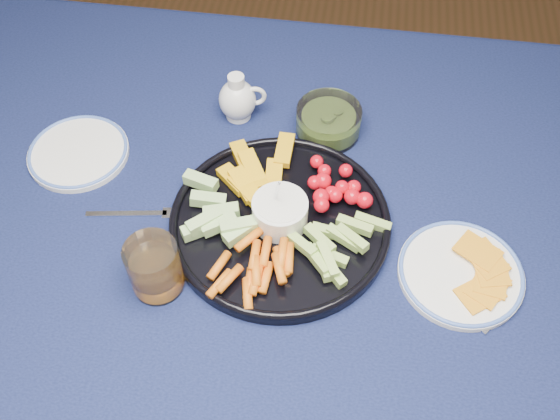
# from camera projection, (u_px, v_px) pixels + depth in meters

# --- Properties ---
(dining_table) EXTENTS (1.67, 1.07, 0.75)m
(dining_table) POSITION_uv_depth(u_px,v_px,m) (304.00, 235.00, 1.19)
(dining_table) COLOR #4C2C19
(dining_table) RESTS_ON ground
(crudite_platter) EXTENTS (0.38, 0.38, 0.12)m
(crudite_platter) POSITION_uv_depth(u_px,v_px,m) (278.00, 220.00, 1.08)
(crudite_platter) COLOR black
(crudite_platter) RESTS_ON dining_table
(creamer_pitcher) EXTENTS (0.09, 0.07, 0.10)m
(creamer_pitcher) POSITION_uv_depth(u_px,v_px,m) (238.00, 99.00, 1.22)
(creamer_pitcher) COLOR silver
(creamer_pitcher) RESTS_ON dining_table
(pickle_bowl) EXTENTS (0.13, 0.13, 0.06)m
(pickle_bowl) POSITION_uv_depth(u_px,v_px,m) (328.00, 122.00, 1.21)
(pickle_bowl) COLOR white
(pickle_bowl) RESTS_ON dining_table
(cheese_plate) EXTENTS (0.21, 0.21, 0.02)m
(cheese_plate) POSITION_uv_depth(u_px,v_px,m) (461.00, 272.00, 1.03)
(cheese_plate) COLOR white
(cheese_plate) RESTS_ON dining_table
(juice_tumbler) EXTENTS (0.09, 0.09, 0.10)m
(juice_tumbler) POSITION_uv_depth(u_px,v_px,m) (155.00, 270.00, 0.99)
(juice_tumbler) COLOR white
(juice_tumbler) RESTS_ON dining_table
(fork_left) EXTENTS (0.17, 0.04, 0.00)m
(fork_left) POSITION_uv_depth(u_px,v_px,m) (143.00, 214.00, 1.11)
(fork_left) COLOR silver
(fork_left) RESTS_ON dining_table
(fork_right) EXTENTS (0.15, 0.13, 0.00)m
(fork_right) POSITION_uv_depth(u_px,v_px,m) (452.00, 298.00, 1.01)
(fork_right) COLOR silver
(fork_right) RESTS_ON dining_table
(side_plate_extra) EXTENTS (0.19, 0.19, 0.02)m
(side_plate_extra) POSITION_uv_depth(u_px,v_px,m) (78.00, 152.00, 1.19)
(side_plate_extra) COLOR white
(side_plate_extra) RESTS_ON dining_table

